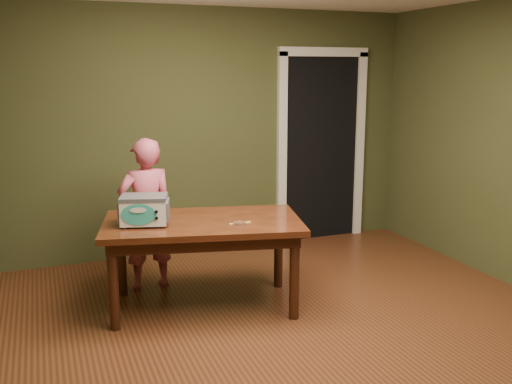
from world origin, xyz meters
TOP-DOWN VIEW (x-y plane):
  - floor at (0.00, 0.00)m, footprint 5.00×5.00m
  - room_shell at (0.00, 0.00)m, footprint 4.52×5.02m
  - doorway at (1.30, 2.78)m, footprint 1.10×0.66m
  - dining_table at (-0.54, 1.00)m, footprint 1.76×1.23m
  - toy_oven at (-1.01, 1.02)m, footprint 0.43×0.35m
  - baking_pan at (-0.31, 0.76)m, footprint 0.10×0.10m
  - spatula at (-0.29, 0.79)m, footprint 0.18×0.03m
  - child at (-0.89, 1.60)m, footprint 0.52×0.36m

SIDE VIEW (x-z plane):
  - floor at x=0.00m, z-range 0.00..0.00m
  - dining_table at x=-0.54m, z-range 0.28..1.03m
  - child at x=-0.89m, z-range 0.00..1.38m
  - spatula at x=-0.29m, z-range 0.75..0.76m
  - baking_pan at x=-0.31m, z-range 0.75..0.77m
  - toy_oven at x=-1.01m, z-range 0.76..1.00m
  - doorway at x=1.30m, z-range -0.07..2.18m
  - room_shell at x=0.00m, z-range 0.40..3.01m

